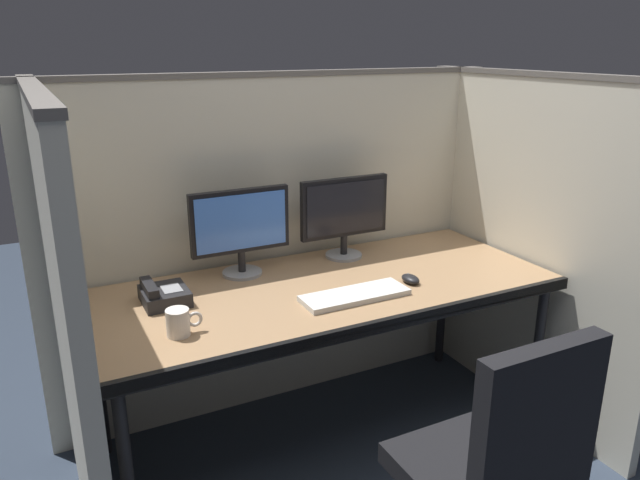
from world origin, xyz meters
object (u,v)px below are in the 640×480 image
object	(u,v)px
keyboard_main	(355,295)
desk_phone	(163,295)
monitor_right	(344,212)
monitor_left	(240,226)
coffee_mug	(179,322)
desk	(327,297)
computer_mouse	(410,279)

from	to	relation	value
keyboard_main	desk_phone	bearing A→B (deg)	157.01
keyboard_main	desk_phone	size ratio (longest dim) A/B	2.26
monitor_right	desk_phone	bearing A→B (deg)	-170.16
monitor_left	coffee_mug	bearing A→B (deg)	-131.00
monitor_right	coffee_mug	bearing A→B (deg)	-153.34
desk	monitor_left	world-z (taller)	monitor_left
monitor_left	coffee_mug	xyz separation A→B (m)	(-0.39, -0.44, -0.17)
monitor_right	coffee_mug	xyz separation A→B (m)	(-0.89, -0.44, -0.17)
desk	monitor_right	size ratio (longest dim) A/B	4.42
monitor_left	monitor_right	bearing A→B (deg)	0.08
desk	desk_phone	bearing A→B (deg)	168.48
monitor_left	computer_mouse	world-z (taller)	monitor_left
computer_mouse	desk_phone	size ratio (longest dim) A/B	0.51
computer_mouse	coffee_mug	size ratio (longest dim) A/B	0.76
monitor_left	computer_mouse	size ratio (longest dim) A/B	4.48
computer_mouse	monitor_right	bearing A→B (deg)	102.48
desk_phone	monitor_left	bearing A→B (deg)	22.02
desk	monitor_left	size ratio (longest dim) A/B	4.42
desk	computer_mouse	distance (m)	0.36
desk	coffee_mug	bearing A→B (deg)	-165.88
desk	monitor_left	xyz separation A→B (m)	(-0.26, 0.28, 0.27)
monitor_right	desk_phone	xyz separation A→B (m)	(-0.87, -0.15, -0.18)
monitor_right	coffee_mug	world-z (taller)	monitor_right
desk	keyboard_main	world-z (taller)	keyboard_main
computer_mouse	desk_phone	world-z (taller)	desk_phone
keyboard_main	coffee_mug	world-z (taller)	coffee_mug
monitor_left	keyboard_main	size ratio (longest dim) A/B	1.00
monitor_left	keyboard_main	world-z (taller)	monitor_left
monitor_left	desk_phone	xyz separation A→B (m)	(-0.37, -0.15, -0.18)
monitor_left	coffee_mug	distance (m)	0.61
desk	desk_phone	distance (m)	0.66
desk	keyboard_main	bearing A→B (deg)	-75.34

